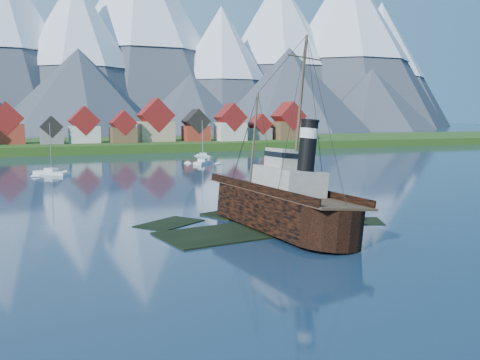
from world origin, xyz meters
name	(u,v)px	position (x,y,z in m)	size (l,w,h in m)	color
ground	(256,227)	(0.00, 0.00, 0.00)	(1400.00, 1400.00, 0.00)	#182D44
shoal	(262,225)	(1.78, 2.15, -0.35)	(31.71, 21.24, 1.14)	black
shore_bank	(85,148)	(0.00, 170.00, 0.00)	(600.00, 80.00, 3.20)	#1F4513
seawall	(98,154)	(0.00, 132.00, 0.00)	(600.00, 2.50, 2.00)	#3F3D38
mountains	(41,33)	(-0.79, 481.26, 89.34)	(965.00, 340.00, 205.00)	#2D333D
tugboat_wreck	(272,202)	(1.89, -0.52, 2.95)	(6.86, 29.57, 23.43)	black
sailboat_c	(52,173)	(-18.99, 70.24, 0.28)	(7.87, 8.86, 12.25)	silver
sailboat_d	(203,163)	(21.33, 82.85, 0.29)	(7.40, 8.77, 12.61)	silver
sailboat_e	(203,156)	(29.95, 107.77, 0.23)	(3.59, 9.14, 10.32)	silver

